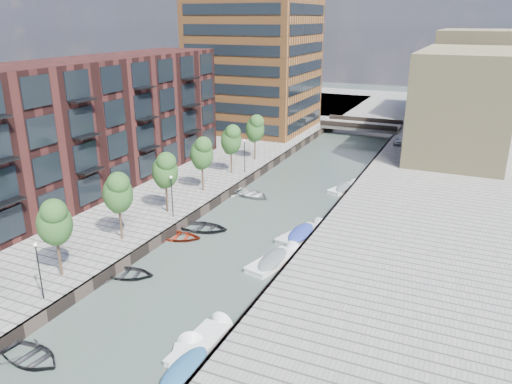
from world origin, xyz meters
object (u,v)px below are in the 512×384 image
Objects in this scene: sloop_1 at (128,276)px; bridge at (361,125)px; sloop_3 at (251,196)px; motorboat_4 at (345,188)px; tree_1 at (54,221)px; motorboat_3 at (304,234)px; tree_2 at (118,192)px; tree_5 at (231,139)px; tree_3 at (165,169)px; car at (402,139)px; sloop_0 at (30,360)px; motorboat_2 at (205,341)px; sloop_4 at (203,230)px; motorboat_1 at (276,260)px; motorboat_0 at (186,367)px; tree_4 at (202,152)px; tree_6 at (255,128)px; sloop_2 at (179,239)px.

bridge is at bearing -19.44° from sloop_1.
motorboat_4 is at bearing -37.68° from sloop_3.
motorboat_3 is at bearing 49.99° from tree_1.
motorboat_3 is (8.99, -7.83, 0.23)m from sloop_3.
tree_2 is 0.99× the size of motorboat_3.
motorboat_4 is (13.64, 2.44, -5.12)m from tree_5.
tree_3 is at bearing 90.00° from tree_2.
bridge is 3.13× the size of car.
tree_2 is 1.35× the size of sloop_0.
motorboat_3 is (0.46, 17.65, 0.13)m from motorboat_2.
motorboat_1 is at bearing -119.54° from sloop_4.
motorboat_1 is (13.11, 3.12, -5.08)m from tree_2.
motorboat_0 is at bearing -17.94° from tree_1.
tree_4 is at bearing 159.86° from motorboat_3.
tree_6 is at bearing -129.33° from car.
motorboat_1 is at bearing -53.75° from tree_5.
tree_6 is at bearing 90.00° from tree_5.
tree_1 is 12.50m from sloop_2.
sloop_0 is at bearing -82.76° from tree_5.
tree_3 is 7.00m from tree_4.
sloop_3 is at bearing -18.18° from sloop_2.
motorboat_3 is (9.15, 2.65, 0.23)m from sloop_4.
tree_1 is at bearing -90.00° from tree_2.
tree_4 is 1.40× the size of sloop_1.
tree_2 is at bearing 126.99° from sloop_2.
car is at bearing 82.02° from motorboat_4.
motorboat_3 is at bearing -89.86° from car.
bridge is 51.10m from motorboat_1.
tree_4 reaches higher than sloop_0.
motorboat_1 is (13.11, -10.88, -5.08)m from tree_4.
bridge is 54.81m from tree_2.
bridge is 2.95× the size of sloop_0.
tree_5 is at bearing 113.75° from motorboat_2.
sloop_3 is at bearing -9.95° from sloop_4.
sloop_1 is at bearing 165.70° from sloop_4.
motorboat_4 is at bearing -18.48° from tree_6.
tree_4 reaches higher than motorboat_2.
motorboat_1 is at bearing 90.77° from motorboat_0.
tree_4 is 26.59m from motorboat_2.
tree_1 is 1.00× the size of tree_3.
sloop_3 is (4.49, 23.88, -5.31)m from tree_1.
motorboat_0 reaches higher than sloop_3.
car is (3.01, 21.49, 1.52)m from motorboat_4.
motorboat_2 is at bearing -33.41° from tree_2.
sloop_1 is 12.48m from motorboat_0.
sloop_0 is (4.48, -42.27, -5.31)m from tree_6.
car is at bearing -6.10° from sloop_0.
tree_6 is 1.13× the size of motorboat_2.
sloop_0 is at bearing -78.10° from tree_3.
sloop_2 is (3.25, -3.16, -5.31)m from tree_3.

